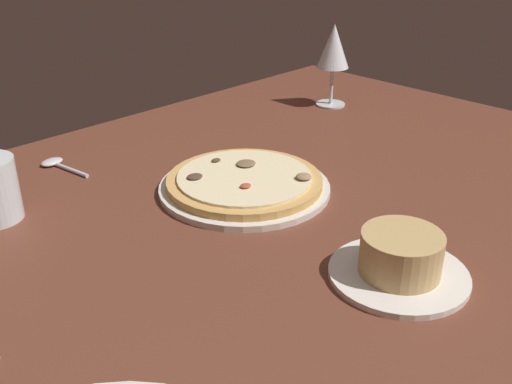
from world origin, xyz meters
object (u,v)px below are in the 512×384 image
(pizza_main, at_px, (245,184))
(ramekin_on_saucer, at_px, (400,260))
(wine_glass_near, at_px, (333,49))
(spoon, at_px, (57,164))

(pizza_main, relative_size, ramekin_on_saucer, 1.58)
(ramekin_on_saucer, distance_m, wine_glass_near, 0.68)
(pizza_main, height_order, ramekin_on_saucer, ramekin_on_saucer)
(pizza_main, distance_m, ramekin_on_saucer, 0.31)
(wine_glass_near, height_order, spoon, wine_glass_near)
(spoon, bearing_deg, ramekin_on_saucer, 101.75)
(pizza_main, relative_size, spoon, 2.45)
(wine_glass_near, bearing_deg, spoon, -11.29)
(pizza_main, distance_m, wine_glass_near, 0.48)
(pizza_main, xyz_separation_m, spoon, (0.16, -0.30, -0.01))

